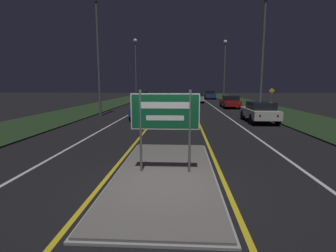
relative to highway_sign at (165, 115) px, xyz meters
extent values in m
plane|color=black|center=(0.00, -0.77, -1.75)|extent=(160.00, 160.00, 0.00)
cube|color=#999993|center=(0.00, 0.00, -1.73)|extent=(2.88, 6.99, 0.05)
cube|color=#66605B|center=(0.00, 0.00, -1.70)|extent=(2.76, 6.87, 0.10)
cube|color=#1E3319|center=(-9.50, 19.23, -1.71)|extent=(5.00, 100.00, 0.08)
cube|color=#1E3319|center=(9.50, 19.23, -1.71)|extent=(5.00, 100.00, 0.08)
cube|color=gold|center=(-1.63, 24.23, -1.75)|extent=(0.12, 70.00, 0.01)
cube|color=gold|center=(1.63, 24.23, -1.75)|extent=(0.12, 70.00, 0.01)
cube|color=silver|center=(-4.20, 24.23, -1.75)|extent=(0.12, 70.00, 0.01)
cube|color=silver|center=(4.20, 24.23, -1.75)|extent=(0.12, 70.00, 0.01)
cube|color=silver|center=(-7.20, 24.23, -1.75)|extent=(0.10, 70.00, 0.01)
cube|color=silver|center=(7.20, 24.23, -1.75)|extent=(0.10, 70.00, 0.01)
cylinder|color=#56565B|center=(-0.70, 0.00, -0.47)|extent=(0.07, 0.07, 2.36)
cylinder|color=#56565B|center=(0.70, 0.00, -0.47)|extent=(0.07, 0.07, 2.36)
cube|color=#0F512D|center=(0.00, 0.00, 0.10)|extent=(1.94, 0.04, 1.02)
cube|color=white|center=(0.00, -0.02, 0.10)|extent=(1.94, 0.00, 1.02)
cube|color=#0F512D|center=(0.00, -0.02, 0.10)|extent=(1.89, 0.01, 0.96)
cube|color=white|center=(0.00, -0.02, 0.28)|extent=(1.36, 0.01, 0.18)
cube|color=white|center=(0.00, -0.02, -0.08)|extent=(1.07, 0.01, 0.14)
cylinder|color=#56565B|center=(-6.44, 14.41, 2.90)|extent=(0.18, 0.18, 9.30)
cylinder|color=#56565B|center=(-6.32, 31.15, 2.57)|extent=(0.18, 0.18, 8.64)
sphere|color=white|center=(-6.32, 31.15, 7.06)|extent=(0.57, 0.57, 0.57)
cylinder|color=#56565B|center=(6.56, 13.57, 2.74)|extent=(0.18, 0.18, 8.98)
cylinder|color=#56565B|center=(6.19, 29.58, 2.33)|extent=(0.18, 0.18, 8.16)
sphere|color=white|center=(6.19, 29.58, 6.56)|extent=(0.49, 0.49, 0.49)
cube|color=silver|center=(5.85, 11.18, -1.10)|extent=(1.75, 4.10, 0.58)
cube|color=black|center=(5.85, 10.93, -0.57)|extent=(1.54, 2.13, 0.49)
sphere|color=red|center=(5.31, 9.14, -1.03)|extent=(0.14, 0.14, 0.14)
sphere|color=red|center=(6.40, 9.14, -1.03)|extent=(0.14, 0.14, 0.14)
cylinder|color=black|center=(5.02, 12.45, -1.39)|extent=(0.22, 0.72, 0.72)
cylinder|color=black|center=(6.69, 12.45, -1.39)|extent=(0.22, 0.72, 0.72)
cylinder|color=black|center=(5.02, 9.90, -1.39)|extent=(0.22, 0.72, 0.72)
cylinder|color=black|center=(6.69, 9.90, -1.39)|extent=(0.22, 0.72, 0.72)
cube|color=maroon|center=(5.88, 22.75, -1.15)|extent=(1.74, 4.40, 0.57)
cube|color=black|center=(5.88, 22.48, -0.62)|extent=(1.54, 2.29, 0.50)
sphere|color=red|center=(5.34, 20.57, -1.08)|extent=(0.14, 0.14, 0.14)
sphere|color=red|center=(6.43, 20.57, -1.08)|extent=(0.14, 0.14, 0.14)
cylinder|color=black|center=(5.05, 24.11, -1.44)|extent=(0.22, 0.63, 0.63)
cylinder|color=black|center=(6.72, 24.11, -1.44)|extent=(0.22, 0.63, 0.63)
cylinder|color=black|center=(5.05, 21.38, -1.44)|extent=(0.22, 0.63, 0.63)
cylinder|color=black|center=(6.72, 21.38, -1.44)|extent=(0.22, 0.63, 0.63)
cube|color=#B7B7BC|center=(2.57, 31.47, -1.12)|extent=(1.85, 4.04, 0.63)
cube|color=black|center=(2.57, 31.23, -0.58)|extent=(1.63, 2.10, 0.45)
sphere|color=red|center=(1.99, 29.47, -1.04)|extent=(0.14, 0.14, 0.14)
sphere|color=red|center=(3.14, 29.47, -1.04)|extent=(0.14, 0.14, 0.14)
cylinder|color=black|center=(1.68, 32.72, -1.43)|extent=(0.22, 0.64, 0.64)
cylinder|color=black|center=(3.45, 32.72, -1.43)|extent=(0.22, 0.64, 0.64)
cylinder|color=black|center=(1.68, 30.22, -1.43)|extent=(0.22, 0.64, 0.64)
cylinder|color=black|center=(3.45, 30.22, -1.43)|extent=(0.22, 0.64, 0.64)
cube|color=navy|center=(5.52, 41.73, -1.10)|extent=(1.81, 4.52, 0.69)
cube|color=black|center=(5.52, 41.46, -0.50)|extent=(1.59, 2.35, 0.53)
sphere|color=red|center=(4.96, 39.49, -1.02)|extent=(0.14, 0.14, 0.14)
sphere|color=red|center=(6.08, 39.49, -1.02)|extent=(0.14, 0.14, 0.14)
cylinder|color=black|center=(4.65, 43.13, -1.45)|extent=(0.22, 0.61, 0.61)
cylinder|color=black|center=(6.38, 43.13, -1.45)|extent=(0.22, 0.61, 0.61)
cylinder|color=black|center=(4.65, 40.33, -1.45)|extent=(0.22, 0.61, 0.61)
cylinder|color=black|center=(6.38, 40.33, -1.45)|extent=(0.22, 0.61, 0.61)
cube|color=navy|center=(-2.38, 12.84, -1.12)|extent=(1.87, 4.12, 0.57)
cube|color=black|center=(-2.38, 13.08, -0.63)|extent=(1.65, 2.14, 0.40)
sphere|color=white|center=(-2.96, 10.80, -1.04)|extent=(0.14, 0.14, 0.14)
sphere|color=white|center=(-1.80, 10.80, -1.04)|extent=(0.14, 0.14, 0.14)
cylinder|color=black|center=(-3.28, 11.56, -1.40)|extent=(0.22, 0.71, 0.71)
cylinder|color=black|center=(-1.48, 11.56, -1.40)|extent=(0.22, 0.71, 0.71)
cylinder|color=black|center=(-3.28, 14.12, -1.40)|extent=(0.22, 0.71, 0.71)
cylinder|color=black|center=(-1.48, 14.12, -1.40)|extent=(0.22, 0.71, 0.71)
cube|color=#4C514C|center=(-2.36, 25.20, -1.11)|extent=(1.76, 4.70, 0.59)
cube|color=black|center=(-2.36, 25.48, -0.58)|extent=(1.55, 2.45, 0.48)
sphere|color=white|center=(-2.91, 22.87, -1.04)|extent=(0.14, 0.14, 0.14)
sphere|color=white|center=(-1.81, 22.87, -1.04)|extent=(0.14, 0.14, 0.14)
cylinder|color=black|center=(-3.20, 23.74, -1.41)|extent=(0.22, 0.69, 0.69)
cylinder|color=black|center=(-1.52, 23.74, -1.41)|extent=(0.22, 0.69, 0.69)
cylinder|color=black|center=(-3.20, 26.65, -1.41)|extent=(0.22, 0.69, 0.69)
cylinder|color=black|center=(-1.52, 26.65, -1.41)|extent=(0.22, 0.69, 0.69)
cube|color=silver|center=(-6.00, 34.66, -1.11)|extent=(1.70, 4.76, 0.63)
cube|color=black|center=(-6.00, 34.94, -0.52)|extent=(1.50, 2.48, 0.54)
sphere|color=white|center=(-6.52, 32.29, -1.03)|extent=(0.14, 0.14, 0.14)
sphere|color=white|center=(-5.47, 32.29, -1.03)|extent=(0.14, 0.14, 0.14)
cylinder|color=black|center=(-6.81, 33.18, -1.43)|extent=(0.22, 0.65, 0.65)
cylinder|color=black|center=(-5.19, 33.18, -1.43)|extent=(0.22, 0.65, 0.65)
cylinder|color=black|center=(-6.81, 36.13, -1.43)|extent=(0.22, 0.65, 0.65)
cylinder|color=black|center=(-5.19, 36.13, -1.43)|extent=(0.22, 0.65, 0.65)
cylinder|color=#56565B|center=(10.06, 21.57, -0.69)|extent=(0.06, 0.06, 1.96)
cube|color=yellow|center=(10.06, 21.57, 0.23)|extent=(0.60, 0.02, 0.60)
camera|label=1|loc=(0.49, -7.31, 0.85)|focal=28.00mm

